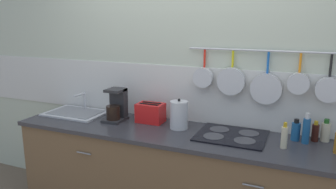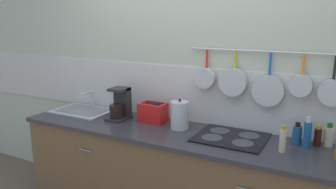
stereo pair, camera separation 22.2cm
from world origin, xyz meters
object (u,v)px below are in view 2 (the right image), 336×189
(bottle_sesame_oil, at_px, (283,140))
(bottle_vinegar, at_px, (307,134))
(kettle, at_px, (180,115))
(coffee_maker, at_px, (120,106))
(bottle_hot_sauce, at_px, (318,137))
(toaster, at_px, (153,112))
(bottle_olive_oil, at_px, (329,136))
(bottle_dish_soap, at_px, (297,135))

(bottle_sesame_oil, bearing_deg, bottle_vinegar, 49.12)
(kettle, height_order, bottle_vinegar, kettle)
(kettle, xyz_separation_m, bottle_sesame_oil, (0.84, -0.11, -0.03))
(coffee_maker, xyz_separation_m, bottle_hot_sauce, (1.66, 0.14, -0.05))
(toaster, xyz_separation_m, bottle_olive_oil, (1.42, 0.10, -0.01))
(toaster, xyz_separation_m, bottle_sesame_oil, (1.15, -0.17, -0.00))
(kettle, relative_size, bottle_vinegar, 1.11)
(bottle_dish_soap, distance_m, bottle_hot_sauce, 0.14)
(bottle_dish_soap, bearing_deg, toaster, -178.55)
(toaster, height_order, bottle_hot_sauce, toaster)
(coffee_maker, distance_m, bottle_olive_oil, 1.74)
(coffee_maker, height_order, bottle_dish_soap, coffee_maker)
(bottle_vinegar, xyz_separation_m, bottle_hot_sauce, (0.06, 0.08, -0.03))
(bottle_sesame_oil, bearing_deg, toaster, 171.60)
(coffee_maker, height_order, kettle, coffee_maker)
(toaster, bearing_deg, kettle, -11.46)
(bottle_hot_sauce, relative_size, bottle_olive_oil, 0.92)
(coffee_maker, bearing_deg, kettle, 0.74)
(kettle, bearing_deg, bottle_vinegar, 3.10)
(toaster, distance_m, kettle, 0.31)
(bottle_vinegar, relative_size, bottle_olive_oil, 1.35)
(bottle_sesame_oil, height_order, bottle_dish_soap, bottle_sesame_oil)
(toaster, relative_size, bottle_olive_oil, 1.48)
(kettle, xyz_separation_m, bottle_vinegar, (0.98, 0.05, -0.01))
(coffee_maker, distance_m, bottle_hot_sauce, 1.67)
(bottle_hot_sauce, height_order, bottle_olive_oil, bottle_olive_oil)
(coffee_maker, relative_size, bottle_hot_sauce, 1.84)
(toaster, height_order, bottle_sesame_oil, bottle_sesame_oil)
(coffee_maker, xyz_separation_m, bottle_olive_oil, (1.73, 0.17, -0.05))
(bottle_dish_soap, bearing_deg, bottle_vinegar, -28.20)
(bottle_dish_soap, xyz_separation_m, bottle_olive_oil, (0.21, 0.07, 0.00))
(coffee_maker, relative_size, bottle_dish_soap, 1.75)
(bottle_olive_oil, bearing_deg, bottle_dish_soap, -161.29)
(bottle_vinegar, bearing_deg, bottle_olive_oil, 38.70)
(bottle_sesame_oil, height_order, bottle_olive_oil, bottle_sesame_oil)
(toaster, distance_m, bottle_dish_soap, 1.21)
(kettle, distance_m, bottle_vinegar, 0.99)
(toaster, relative_size, bottle_hot_sauce, 1.60)
(kettle, relative_size, bottle_olive_oil, 1.50)
(coffee_maker, xyz_separation_m, bottle_dish_soap, (1.52, 0.10, -0.05))
(coffee_maker, relative_size, kettle, 1.13)
(bottle_dish_soap, bearing_deg, bottle_sesame_oil, -108.84)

